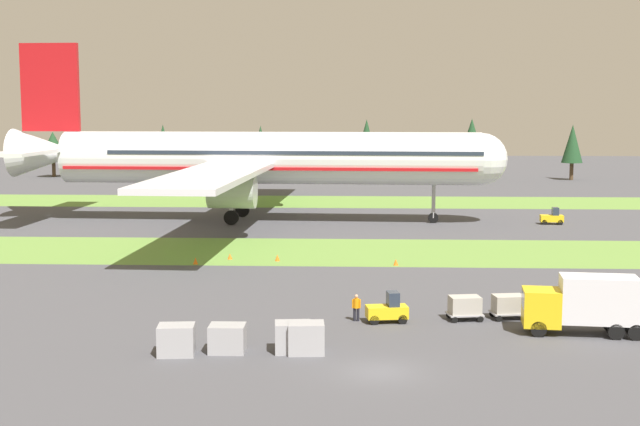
% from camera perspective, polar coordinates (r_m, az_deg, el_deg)
% --- Properties ---
extents(ground_plane, '(400.00, 400.00, 0.00)m').
position_cam_1_polar(ground_plane, '(47.13, 3.80, -10.07)').
color(ground_plane, '#47474C').
extents(grass_strip_near, '(320.00, 15.86, 0.01)m').
position_cam_1_polar(grass_strip_near, '(84.34, 3.29, -2.48)').
color(grass_strip_near, olive).
rests_on(grass_strip_near, ground).
extents(grass_strip_far, '(320.00, 15.86, 0.01)m').
position_cam_1_polar(grass_strip_far, '(127.69, 3.07, 0.72)').
color(grass_strip_far, olive).
rests_on(grass_strip_far, ground).
extents(airliner, '(59.15, 72.73, 21.08)m').
position_cam_1_polar(airliner, '(106.07, -4.16, 3.54)').
color(airliner, silver).
rests_on(airliner, ground).
extents(baggage_tug, '(2.78, 1.71, 1.97)m').
position_cam_1_polar(baggage_tug, '(57.23, 4.36, -6.18)').
color(baggage_tug, yellow).
rests_on(baggage_tug, ground).
extents(cargo_dolly_lead, '(2.42, 1.84, 1.55)m').
position_cam_1_polar(cargo_dolly_lead, '(58.38, 9.23, -5.88)').
color(cargo_dolly_lead, '#A3A3A8').
rests_on(cargo_dolly_lead, ground).
extents(cargo_dolly_second, '(2.42, 1.84, 1.55)m').
position_cam_1_polar(cargo_dolly_second, '(59.23, 11.94, -5.76)').
color(cargo_dolly_second, '#A3A3A8').
rests_on(cargo_dolly_second, ground).
extents(cargo_dolly_third, '(2.42, 1.84, 1.55)m').
position_cam_1_polar(cargo_dolly_third, '(60.22, 14.57, -5.62)').
color(cargo_dolly_third, '#A3A3A8').
rests_on(cargo_dolly_third, ground).
extents(catering_truck, '(7.15, 2.97, 3.58)m').
position_cam_1_polar(catering_truck, '(56.18, 16.44, -5.50)').
color(catering_truck, yellow).
rests_on(catering_truck, ground).
extents(pushback_tractor, '(2.65, 1.41, 1.97)m').
position_cam_1_polar(pushback_tractor, '(106.86, 14.62, -0.27)').
color(pushback_tractor, yellow).
rests_on(pushback_tractor, ground).
extents(ground_crew_marshaller, '(0.56, 0.36, 1.74)m').
position_cam_1_polar(ground_crew_marshaller, '(57.41, 2.33, -5.99)').
color(ground_crew_marshaller, black).
rests_on(ground_crew_marshaller, ground).
extents(uld_container_0, '(2.15, 1.79, 1.70)m').
position_cam_1_polar(uld_container_0, '(50.44, -9.16, -8.01)').
color(uld_container_0, '#A3A3A8').
rests_on(uld_container_0, ground).
extents(uld_container_1, '(2.12, 1.76, 1.74)m').
position_cam_1_polar(uld_container_1, '(50.15, -0.89, -7.98)').
color(uld_container_1, '#A3A3A8').
rests_on(uld_container_1, ground).
extents(uld_container_2, '(2.02, 1.62, 1.56)m').
position_cam_1_polar(uld_container_2, '(50.64, -5.94, -7.97)').
color(uld_container_2, '#A3A3A8').
rests_on(uld_container_2, ground).
extents(uld_container_3, '(2.15, 1.79, 1.69)m').
position_cam_1_polar(uld_container_3, '(50.41, -1.74, -7.93)').
color(uld_container_3, '#A3A3A8').
rests_on(uld_container_3, ground).
extents(taxiway_marker_0, '(0.44, 0.44, 0.60)m').
position_cam_1_polar(taxiway_marker_0, '(78.37, -7.96, -3.04)').
color(taxiway_marker_0, orange).
rests_on(taxiway_marker_0, ground).
extents(taxiway_marker_1, '(0.44, 0.44, 0.55)m').
position_cam_1_polar(taxiway_marker_1, '(77.36, 4.86, -3.15)').
color(taxiway_marker_1, orange).
rests_on(taxiway_marker_1, ground).
extents(taxiway_marker_2, '(0.44, 0.44, 0.50)m').
position_cam_1_polar(taxiway_marker_2, '(80.55, -5.77, -2.77)').
color(taxiway_marker_2, orange).
rests_on(taxiway_marker_2, ground).
extents(taxiway_marker_3, '(0.44, 0.44, 0.57)m').
position_cam_1_polar(taxiway_marker_3, '(79.36, -2.74, -2.87)').
color(taxiway_marker_3, orange).
rests_on(taxiway_marker_3, ground).
extents(distant_tree_line, '(197.78, 10.97, 11.41)m').
position_cam_1_polar(distant_tree_line, '(165.82, 3.60, 4.48)').
color(distant_tree_line, '#4C3823').
rests_on(distant_tree_line, ground).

